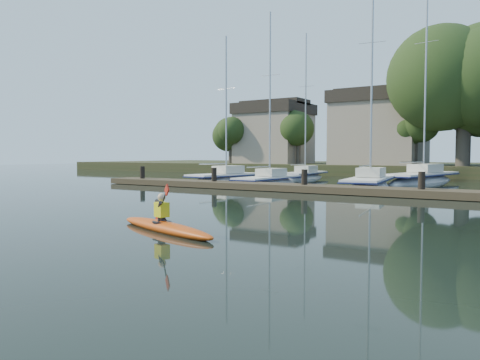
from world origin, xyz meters
The scene contains 9 objects.
ground centered at (0.00, 0.00, 0.00)m, with size 160.00×160.00×0.00m, color black.
kayak centered at (-0.55, 0.18, 0.17)m, with size 4.28×1.85×1.38m.
dock centered at (0.00, 14.00, 0.20)m, with size 34.00×2.00×1.80m.
sailboat_0 centered at (-11.61, 18.84, -0.19)m, with size 3.06×7.63×11.77m.
sailboat_1 centered at (-7.46, 17.94, -0.17)m, with size 1.91×7.62×12.45m.
sailboat_2 centered at (-0.98, 18.85, -0.19)m, with size 3.31×9.22×14.94m.
sailboat_5 centered at (-8.91, 26.60, -0.16)m, with size 2.25×8.02×13.13m.
sailboat_6 centered at (0.40, 26.72, -0.20)m, with size 4.21×11.10×17.28m.
shore centered at (1.61, 40.29, 3.23)m, with size 90.00×25.25×12.75m.
Camera 1 is at (7.70, -8.93, 2.01)m, focal length 35.00 mm.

